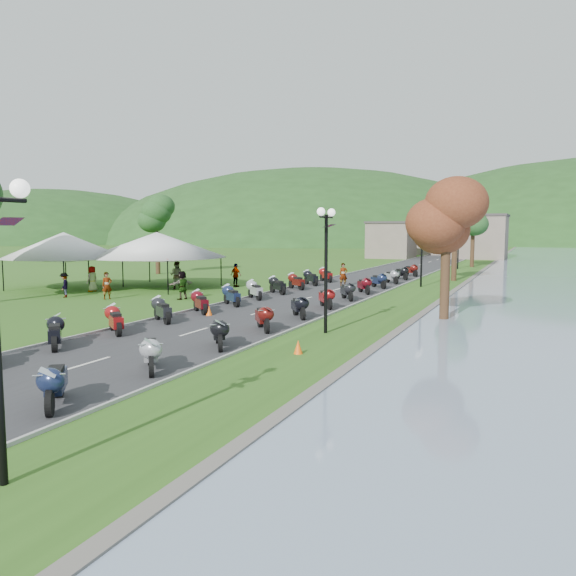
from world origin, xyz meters
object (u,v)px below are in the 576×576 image
at_px(pedestrian_a, 107,299).
at_px(pedestrian_b, 177,289).
at_px(vendor_tent_main, 157,260).
at_px(pedestrian_c, 65,297).

height_order(pedestrian_a, pedestrian_b, pedestrian_b).
bearing_deg(vendor_tent_main, pedestrian_a, -78.32).
bearing_deg(pedestrian_b, pedestrian_a, 72.57).
height_order(vendor_tent_main, pedestrian_c, vendor_tent_main).
distance_m(vendor_tent_main, pedestrian_a, 7.21).
distance_m(pedestrian_a, pedestrian_c, 3.07).
bearing_deg(pedestrian_a, pedestrian_b, 28.50).
height_order(pedestrian_a, pedestrian_c, pedestrian_a).
bearing_deg(pedestrian_a, vendor_tent_main, 43.79).
bearing_deg(vendor_tent_main, pedestrian_c, -102.98).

